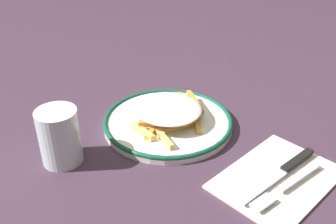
# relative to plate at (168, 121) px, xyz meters

# --- Properties ---
(ground_plane) EXTENTS (2.60, 2.60, 0.00)m
(ground_plane) POSITION_rel_plate_xyz_m (0.00, 0.00, -0.01)
(ground_plane) COLOR #3E2B3C
(plate) EXTENTS (0.28, 0.28, 0.02)m
(plate) POSITION_rel_plate_xyz_m (0.00, 0.00, 0.00)
(plate) COLOR white
(plate) RESTS_ON ground_plane
(fries_heap) EXTENTS (0.17, 0.19, 0.04)m
(fries_heap) POSITION_rel_plate_xyz_m (-0.00, 0.00, 0.03)
(fries_heap) COLOR gold
(fries_heap) RESTS_ON plate
(napkin) EXTENTS (0.17, 0.23, 0.01)m
(napkin) POSITION_rel_plate_xyz_m (-0.26, -0.02, -0.01)
(napkin) COLOR silver
(napkin) RESTS_ON ground_plane
(fork) EXTENTS (0.03, 0.18, 0.01)m
(fork) POSITION_rel_plate_xyz_m (-0.29, -0.01, 0.00)
(fork) COLOR silver
(fork) RESTS_ON napkin
(knife) EXTENTS (0.02, 0.21, 0.01)m
(knife) POSITION_rel_plate_xyz_m (-0.27, -0.04, 0.00)
(knife) COLOR black
(knife) RESTS_ON napkin
(water_glass) EXTENTS (0.08, 0.08, 0.11)m
(water_glass) POSITION_rel_plate_xyz_m (0.05, 0.23, 0.04)
(water_glass) COLOR silver
(water_glass) RESTS_ON ground_plane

